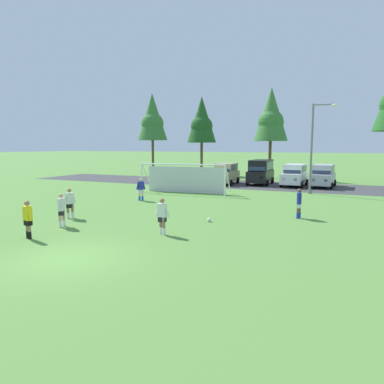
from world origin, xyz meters
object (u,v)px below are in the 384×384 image
object	(u,v)px
player_winger_right	(70,203)
parked_car_slot_far_left	(226,173)
player_defender_far	(299,203)
player_winger_left	(141,189)
player_striker_near	(61,210)
soccer_goal	(185,178)
street_lamp	(314,148)
parked_car_slot_center_left	(295,175)
referee	(28,220)
soccer_ball	(209,220)
parked_car_slot_left	(261,171)
parked_car_slot_center	(323,176)
player_midfield_center	(162,216)

from	to	relation	value
player_winger_right	parked_car_slot_far_left	xyz separation A→B (m)	(2.12, 20.17, 0.29)
player_defender_far	player_winger_left	distance (m)	11.44
player_winger_left	player_striker_near	bearing A→B (deg)	-83.61
soccer_goal	street_lamp	world-z (taller)	street_lamp
parked_car_slot_center_left	street_lamp	bearing A→B (deg)	-67.03
referee	street_lamp	xyz separation A→B (m)	(9.59, 20.08, 2.98)
player_defender_far	soccer_goal	bearing A→B (deg)	145.53
parked_car_slot_center_left	soccer_ball	bearing A→B (deg)	-94.99
parked_car_slot_left	player_defender_far	bearing A→B (deg)	-70.00
parked_car_slot_left	parked_car_slot_center	size ratio (longest dim) A/B	1.03
parked_car_slot_left	street_lamp	world-z (taller)	street_lamp
parked_car_slot_far_left	street_lamp	distance (m)	10.23
soccer_ball	referee	distance (m)	8.61
soccer_ball	soccer_goal	xyz separation A→B (m)	(-6.04, 9.83, 1.18)
player_defender_far	parked_car_slot_center	world-z (taller)	parked_car_slot_center
soccer_goal	parked_car_slot_far_left	world-z (taller)	soccer_goal
soccer_ball	player_defender_far	xyz separation A→B (m)	(4.15, 2.84, 0.71)
player_midfield_center	street_lamp	world-z (taller)	street_lamp
referee	player_defender_far	bearing A→B (deg)	42.63
player_winger_right	player_winger_left	bearing A→B (deg)	88.79
soccer_ball	street_lamp	xyz separation A→B (m)	(3.79, 13.76, 3.69)
parked_car_slot_far_left	parked_car_slot_left	xyz separation A→B (m)	(3.36, 1.30, 0.23)
parked_car_slot_left	parked_car_slot_center	bearing A→B (deg)	-0.64
player_striker_near	street_lamp	bearing A→B (deg)	60.75
player_striker_near	player_winger_left	xyz separation A→B (m)	(-0.98, 8.71, 0.00)
player_winger_right	parked_car_slot_far_left	distance (m)	20.28
player_defender_far	parked_car_slot_center	size ratio (longest dim) A/B	0.35
player_midfield_center	referee	bearing A→B (deg)	-148.72
player_defender_far	parked_car_slot_center_left	size ratio (longest dim) A/B	0.35
soccer_ball	parked_car_slot_center	size ratio (longest dim) A/B	0.05
player_winger_right	parked_car_slot_center	world-z (taller)	parked_car_slot_center
soccer_ball	parked_car_slot_center_left	distance (m)	18.91
soccer_ball	player_defender_far	distance (m)	5.07
player_midfield_center	street_lamp	xyz separation A→B (m)	(4.72, 17.12, 2.98)
player_winger_left	parked_car_slot_center_left	xyz separation A→B (m)	(8.79, 14.13, 0.29)
parked_car_slot_center_left	parked_car_slot_center	distance (m)	2.63
player_winger_left	player_winger_right	bearing A→B (deg)	-91.21
parked_car_slot_left	player_midfield_center	bearing A→B (deg)	-87.77
soccer_goal	player_defender_far	bearing A→B (deg)	-34.47
parked_car_slot_center_left	player_midfield_center	bearing A→B (deg)	-96.62
parked_car_slot_far_left	player_winger_right	bearing A→B (deg)	-96.00
player_winger_left	parked_car_slot_center	xyz separation A→B (m)	(11.40, 14.45, 0.29)
street_lamp	player_defender_far	bearing A→B (deg)	-88.12
referee	player_striker_near	size ratio (longest dim) A/B	1.00
player_striker_near	parked_car_slot_center	size ratio (longest dim) A/B	0.35
soccer_ball	soccer_goal	size ratio (longest dim) A/B	0.03
parked_car_slot_center	soccer_goal	bearing A→B (deg)	-137.88
referee	player_midfield_center	world-z (taller)	same
referee	parked_car_slot_center_left	distance (m)	26.21
street_lamp	parked_car_slot_center_left	bearing A→B (deg)	112.97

